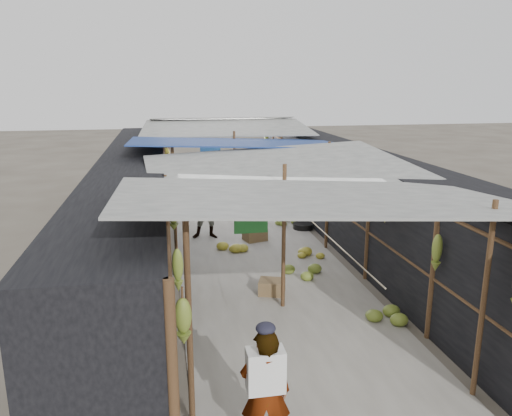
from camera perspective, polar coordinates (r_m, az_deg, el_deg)
ground at (r=6.70m, az=9.57°, el=-21.95°), size 80.00×80.00×0.00m
aisle_slab at (r=12.36m, az=-0.75°, el=-4.33°), size 3.60×16.00×0.02m
stall_left at (r=11.90m, az=-13.68°, el=0.24°), size 1.40×15.00×2.30m
stall_right at (r=12.78m, az=11.26°, el=1.31°), size 1.40×15.00×2.30m
crate_near at (r=9.61m, az=1.83°, el=-9.05°), size 0.58×0.52×0.29m
crate_mid at (r=12.72m, az=-0.13°, el=-3.07°), size 0.63×0.56×0.32m
crate_back at (r=15.70m, az=-4.51°, el=0.11°), size 0.47×0.41×0.26m
black_basin at (r=13.80m, az=5.39°, el=-2.09°), size 0.55×0.55×0.17m
vendor_elderly at (r=5.64m, az=1.07°, el=-20.31°), size 0.59×0.44×1.47m
shopper_blue at (r=12.80m, az=-5.54°, el=0.20°), size 0.92×0.76×1.71m
vendor_seated at (r=14.51m, az=4.48°, el=0.31°), size 0.41×0.64×0.94m
market_canopy at (r=12.16m, az=-0.93°, el=6.95°), size 5.62×15.20×2.77m
hanging_bananas at (r=12.23m, az=-0.63°, el=3.49°), size 3.96×14.39×0.83m
floor_bananas at (r=12.72m, az=1.88°, el=-3.15°), size 3.70×9.15×0.33m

